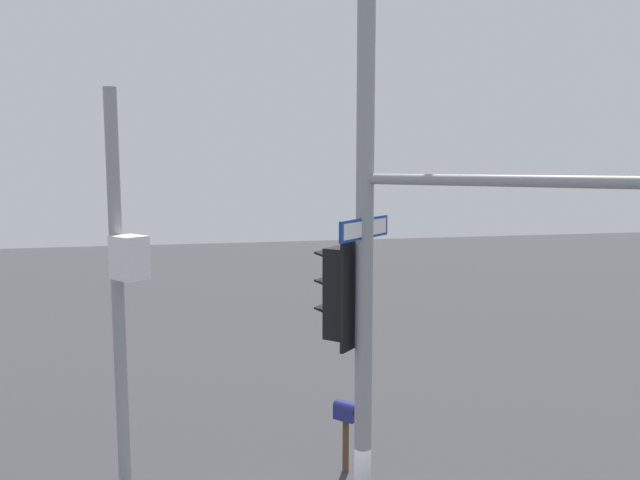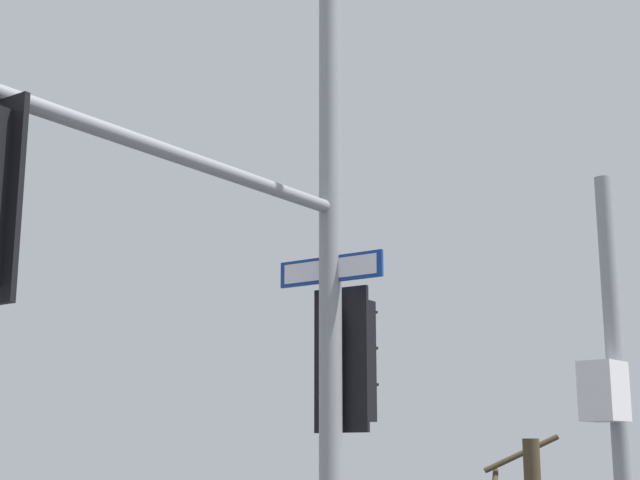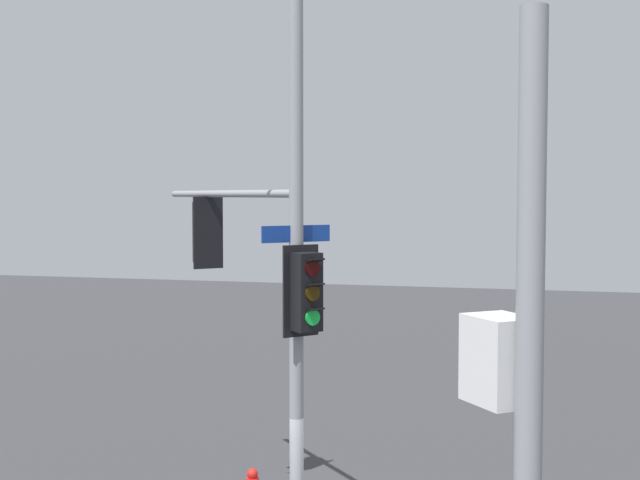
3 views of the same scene
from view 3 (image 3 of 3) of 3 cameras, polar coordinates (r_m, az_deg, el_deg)
name	(u,v)px [view 3 (image 3 of 3)]	position (r m, az deg, el deg)	size (l,w,h in m)	color
main_signal_pole_assembly	(261,223)	(12.44, -4.10, 1.17)	(4.24, 6.22, 9.87)	gray
secondary_pole_assembly	(518,420)	(7.21, 13.50, -12.00)	(0.72, 0.79, 7.21)	gray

